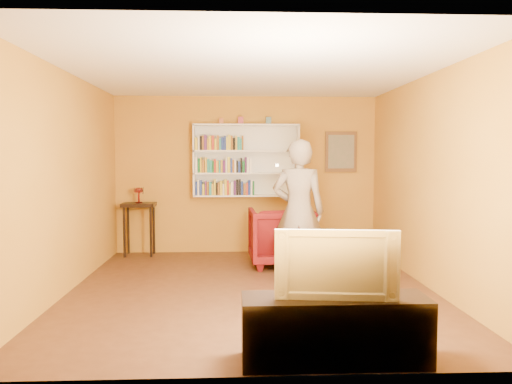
% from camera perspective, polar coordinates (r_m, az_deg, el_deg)
% --- Properties ---
extents(room_shell, '(5.30, 5.80, 2.88)m').
position_cam_1_polar(room_shell, '(6.19, -0.56, -1.95)').
color(room_shell, '#462816').
rests_on(room_shell, ground).
extents(bookshelf, '(1.80, 0.29, 1.23)m').
position_cam_1_polar(bookshelf, '(8.57, -1.13, 3.59)').
color(bookshelf, white).
rests_on(bookshelf, room_shell).
extents(books_row_lower, '(0.99, 0.19, 0.27)m').
position_cam_1_polar(books_row_lower, '(8.48, -3.57, 0.45)').
color(books_row_lower, '#223AA0').
rests_on(books_row_lower, bookshelf).
extents(books_row_middle, '(0.95, 0.19, 0.26)m').
position_cam_1_polar(books_row_middle, '(8.47, -3.77, 3.01)').
color(books_row_middle, white).
rests_on(books_row_middle, bookshelf).
extents(books_row_upper, '(0.81, 0.19, 0.26)m').
position_cam_1_polar(books_row_upper, '(8.47, -4.23, 5.56)').
color(books_row_upper, yellow).
rests_on(books_row_upper, bookshelf).
extents(ornament_left, '(0.07, 0.07, 0.10)m').
position_cam_1_polar(ornament_left, '(8.53, -3.99, 8.08)').
color(ornament_left, '#BB6235').
rests_on(ornament_left, bookshelf).
extents(ornament_centre, '(0.09, 0.09, 0.12)m').
position_cam_1_polar(ornament_centre, '(8.53, -1.76, 8.17)').
color(ornament_centre, '#AD394B').
rests_on(ornament_centre, bookshelf).
extents(ornament_right, '(0.09, 0.09, 0.12)m').
position_cam_1_polar(ornament_right, '(8.55, 1.43, 8.16)').
color(ornament_right, slate).
rests_on(ornament_right, bookshelf).
extents(framed_painting, '(0.55, 0.05, 0.70)m').
position_cam_1_polar(framed_painting, '(8.82, 9.68, 4.56)').
color(framed_painting, brown).
rests_on(framed_painting, room_shell).
extents(console_table, '(0.54, 0.41, 0.89)m').
position_cam_1_polar(console_table, '(8.61, -13.22, -2.25)').
color(console_table, black).
rests_on(console_table, ground).
extents(ruby_lustre, '(0.16, 0.16, 0.26)m').
position_cam_1_polar(ruby_lustre, '(8.58, -13.26, 0.03)').
color(ruby_lustre, maroon).
rests_on(ruby_lustre, console_table).
extents(armchair, '(0.99, 1.01, 0.89)m').
position_cam_1_polar(armchair, '(7.66, 2.91, -5.11)').
color(armchair, '#4E050B').
rests_on(armchair, ground).
extents(person, '(0.75, 0.56, 1.89)m').
position_cam_1_polar(person, '(6.57, 4.88, -2.24)').
color(person, '#6D5E50').
rests_on(person, ground).
extents(game_remote, '(0.04, 0.15, 0.04)m').
position_cam_1_polar(game_remote, '(6.18, 2.36, 3.09)').
color(game_remote, white).
rests_on(game_remote, person).
extents(tv_cabinet, '(1.50, 0.45, 0.54)m').
position_cam_1_polar(tv_cabinet, '(4.23, 9.00, -15.25)').
color(tv_cabinet, black).
rests_on(tv_cabinet, ground).
extents(television, '(0.98, 0.24, 0.56)m').
position_cam_1_polar(television, '(4.08, 9.08, -7.97)').
color(television, black).
rests_on(television, tv_cabinet).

